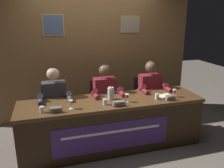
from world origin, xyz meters
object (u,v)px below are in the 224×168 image
panelist_center (106,95)px  document_stack_right (165,96)px  chair_right (146,102)px  conference_table (114,118)px  nameplate_left (56,110)px  panelist_right (151,91)px  water_cup_left (42,110)px  juice_glass_center (127,96)px  nameplate_right (171,98)px  panelist_left (55,100)px  chair_center (103,107)px  juice_glass_left (71,103)px  nameplate_center (119,103)px  juice_glass_right (174,92)px  water_cup_right (157,97)px  water_pitcher_central (111,94)px  chair_left (56,112)px  water_cup_center (105,102)px

panelist_center → document_stack_right: 0.95m
chair_right → conference_table: bearing=-141.5°
nameplate_left → panelist_right: 1.76m
water_cup_left → juice_glass_center: (1.19, 0.05, 0.05)m
nameplate_right → panelist_left: bearing=159.9°
chair_center → juice_glass_left: bearing=-131.2°
nameplate_left → panelist_right: (1.66, 0.59, -0.09)m
panelist_left → nameplate_center: (0.85, -0.61, 0.09)m
nameplate_center → juice_glass_right: bearing=7.3°
juice_glass_left → water_cup_left: juice_glass_left is taller
chair_center → panelist_right: (0.82, -0.20, 0.28)m
nameplate_left → juice_glass_right: size_ratio=1.42×
water_cup_left → chair_right: size_ratio=0.09×
nameplate_center → water_cup_right: bearing=9.7°
panelist_left → panelist_right: same height
juice_glass_left → nameplate_center: bearing=-7.7°
panelist_center → water_cup_left: bearing=-151.7°
chair_right → water_pitcher_central: size_ratio=4.29×
chair_left → panelist_center: size_ratio=0.73×
water_pitcher_central → juice_glass_left: bearing=-162.3°
panelist_center → juice_glass_right: (0.96, -0.49, 0.13)m
chair_center → water_cup_center: size_ratio=10.60×
panelist_center → water_cup_center: panelist_center is taller
water_cup_left → nameplate_right: 1.85m
nameplate_right → water_cup_right: (-0.18, 0.10, -0.00)m
water_cup_center → panelist_center: bearing=73.3°
chair_left → panelist_center: 0.89m
juice_glass_center → chair_right: bearing=47.3°
nameplate_left → nameplate_right: size_ratio=1.16×
panelist_left → nameplate_right: bearing=-20.1°
chair_left → panelist_left: size_ratio=0.73×
water_pitcher_central → panelist_center: bearing=88.5°
conference_table → chair_left: bearing=141.4°
nameplate_right → water_pitcher_central: (-0.85, 0.28, 0.05)m
nameplate_left → juice_glass_center: 1.03m
juice_glass_left → nameplate_right: 1.47m
panelist_center → juice_glass_center: size_ratio=9.90×
water_cup_center → panelist_right: size_ratio=0.07×
panelist_left → nameplate_right: 1.77m
water_cup_center → water_pitcher_central: bearing=52.0°
water_cup_center → nameplate_right: 1.00m
juice_glass_left → nameplate_center: size_ratio=0.66×
panelist_right → water_pitcher_central: panelist_right is taller
chair_left → water_pitcher_central: 1.05m
nameplate_left → document_stack_right: (1.69, 0.18, -0.03)m
nameplate_center → document_stack_right: bearing=13.7°
nameplate_left → water_cup_center: bearing=7.0°
nameplate_left → panelist_right: size_ratio=0.14×
juice_glass_right → chair_center: bearing=144.2°
conference_table → nameplate_left: 0.90m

